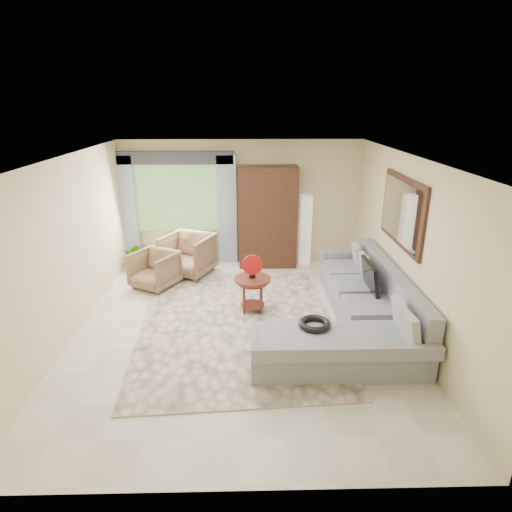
{
  "coord_description": "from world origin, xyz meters",
  "views": [
    {
      "loc": [
        0.11,
        -5.91,
        3.33
      ],
      "look_at": [
        0.25,
        0.35,
        1.05
      ],
      "focal_mm": 30.0,
      "sensor_mm": 36.0,
      "label": 1
    }
  ],
  "objects_px": {
    "floor_lamp": "(305,230)",
    "potted_plant": "(138,255)",
    "coffee_table": "(253,294)",
    "sectional_sofa": "(358,315)",
    "armoire": "(268,217)",
    "armchair_right": "(188,255)",
    "tv_screen": "(370,276)",
    "armchair_left": "(154,270)"
  },
  "relations": [
    {
      "from": "armchair_right",
      "to": "floor_lamp",
      "type": "height_order",
      "value": "floor_lamp"
    },
    {
      "from": "floor_lamp",
      "to": "armoire",
      "type": "bearing_deg",
      "value": -175.71
    },
    {
      "from": "tv_screen",
      "to": "armchair_left",
      "type": "height_order",
      "value": "tv_screen"
    },
    {
      "from": "coffee_table",
      "to": "armchair_right",
      "type": "bearing_deg",
      "value": 127.15
    },
    {
      "from": "coffee_table",
      "to": "armchair_left",
      "type": "bearing_deg",
      "value": 149.99
    },
    {
      "from": "armchair_left",
      "to": "potted_plant",
      "type": "relative_size",
      "value": 1.32
    },
    {
      "from": "sectional_sofa",
      "to": "potted_plant",
      "type": "height_order",
      "value": "sectional_sofa"
    },
    {
      "from": "potted_plant",
      "to": "floor_lamp",
      "type": "distance_m",
      "value": 3.57
    },
    {
      "from": "potted_plant",
      "to": "floor_lamp",
      "type": "bearing_deg",
      "value": 3.64
    },
    {
      "from": "sectional_sofa",
      "to": "coffee_table",
      "type": "height_order",
      "value": "sectional_sofa"
    },
    {
      "from": "sectional_sofa",
      "to": "coffee_table",
      "type": "relative_size",
      "value": 5.71
    },
    {
      "from": "tv_screen",
      "to": "armchair_right",
      "type": "bearing_deg",
      "value": 148.26
    },
    {
      "from": "sectional_sofa",
      "to": "armoire",
      "type": "height_order",
      "value": "armoire"
    },
    {
      "from": "coffee_table",
      "to": "potted_plant",
      "type": "bearing_deg",
      "value": 139.47
    },
    {
      "from": "sectional_sofa",
      "to": "armchair_left",
      "type": "xyz_separation_m",
      "value": [
        -3.41,
        1.75,
        0.06
      ]
    },
    {
      "from": "sectional_sofa",
      "to": "potted_plant",
      "type": "relative_size",
      "value": 5.98
    },
    {
      "from": "floor_lamp",
      "to": "coffee_table",
      "type": "bearing_deg",
      "value": -117.05
    },
    {
      "from": "sectional_sofa",
      "to": "armchair_left",
      "type": "distance_m",
      "value": 3.84
    },
    {
      "from": "armchair_left",
      "to": "potted_plant",
      "type": "height_order",
      "value": "armchair_left"
    },
    {
      "from": "floor_lamp",
      "to": "potted_plant",
      "type": "bearing_deg",
      "value": -176.36
    },
    {
      "from": "sectional_sofa",
      "to": "tv_screen",
      "type": "height_order",
      "value": "tv_screen"
    },
    {
      "from": "armchair_left",
      "to": "coffee_table",
      "type": "bearing_deg",
      "value": -0.93
    },
    {
      "from": "sectional_sofa",
      "to": "armoire",
      "type": "distance_m",
      "value": 3.24
    },
    {
      "from": "sectional_sofa",
      "to": "floor_lamp",
      "type": "bearing_deg",
      "value": 98.33
    },
    {
      "from": "armchair_right",
      "to": "floor_lamp",
      "type": "bearing_deg",
      "value": 37.34
    },
    {
      "from": "armchair_right",
      "to": "floor_lamp",
      "type": "relative_size",
      "value": 0.61
    },
    {
      "from": "coffee_table",
      "to": "potted_plant",
      "type": "distance_m",
      "value": 3.13
    },
    {
      "from": "coffee_table",
      "to": "floor_lamp",
      "type": "bearing_deg",
      "value": 62.95
    },
    {
      "from": "sectional_sofa",
      "to": "armoire",
      "type": "bearing_deg",
      "value": 113.06
    },
    {
      "from": "tv_screen",
      "to": "floor_lamp",
      "type": "xyz_separation_m",
      "value": [
        -0.7,
        2.51,
        0.03
      ]
    },
    {
      "from": "coffee_table",
      "to": "floor_lamp",
      "type": "height_order",
      "value": "floor_lamp"
    },
    {
      "from": "sectional_sofa",
      "to": "armchair_left",
      "type": "height_order",
      "value": "sectional_sofa"
    },
    {
      "from": "potted_plant",
      "to": "armoire",
      "type": "bearing_deg",
      "value": 3.44
    },
    {
      "from": "coffee_table",
      "to": "potted_plant",
      "type": "height_order",
      "value": "coffee_table"
    },
    {
      "from": "potted_plant",
      "to": "floor_lamp",
      "type": "height_order",
      "value": "floor_lamp"
    },
    {
      "from": "armoire",
      "to": "potted_plant",
      "type": "bearing_deg",
      "value": -176.56
    },
    {
      "from": "armchair_left",
      "to": "armchair_right",
      "type": "height_order",
      "value": "armchair_right"
    },
    {
      "from": "sectional_sofa",
      "to": "armchair_right",
      "type": "distance_m",
      "value": 3.73
    },
    {
      "from": "sectional_sofa",
      "to": "tv_screen",
      "type": "relative_size",
      "value": 4.68
    },
    {
      "from": "coffee_table",
      "to": "potted_plant",
      "type": "relative_size",
      "value": 1.05
    },
    {
      "from": "armchair_left",
      "to": "floor_lamp",
      "type": "relative_size",
      "value": 0.51
    },
    {
      "from": "tv_screen",
      "to": "armchair_right",
      "type": "height_order",
      "value": "tv_screen"
    }
  ]
}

